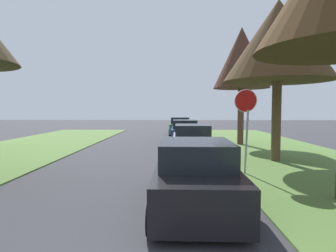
% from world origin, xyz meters
% --- Properties ---
extents(stop_sign_far, '(0.81, 0.46, 2.96)m').
position_xyz_m(stop_sign_far, '(4.12, 9.08, 2.19)').
color(stop_sign_far, '#9EA0A5').
rests_on(stop_sign_far, grass_verge_right).
extents(street_tree_right_mid_b, '(4.67, 4.67, 6.95)m').
position_xyz_m(street_tree_right_mid_b, '(6.09, 11.57, 5.23)').
color(street_tree_right_mid_b, brown).
rests_on(street_tree_right_mid_b, grass_verge_right).
extents(street_tree_right_far, '(3.56, 3.56, 7.46)m').
position_xyz_m(street_tree_right_far, '(5.93, 17.38, 5.53)').
color(street_tree_right_far, brown).
rests_on(street_tree_right_far, grass_verge_right).
extents(parked_sedan_black, '(2.00, 4.43, 1.57)m').
position_xyz_m(parked_sedan_black, '(2.11, 5.83, 0.72)').
color(parked_sedan_black, black).
rests_on(parked_sedan_black, ground).
extents(parked_sedan_silver, '(2.00, 4.43, 1.57)m').
position_xyz_m(parked_sedan_silver, '(2.49, 12.74, 0.72)').
color(parked_sedan_silver, '#BCBCC1').
rests_on(parked_sedan_silver, ground).
extents(parked_sedan_navy, '(2.00, 4.43, 1.57)m').
position_xyz_m(parked_sedan_navy, '(2.38, 18.66, 0.72)').
color(parked_sedan_navy, navy).
rests_on(parked_sedan_navy, ground).
extents(parked_sedan_green, '(2.00, 4.43, 1.57)m').
position_xyz_m(parked_sedan_green, '(2.19, 25.04, 0.72)').
color(parked_sedan_green, '#28663D').
rests_on(parked_sedan_green, ground).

